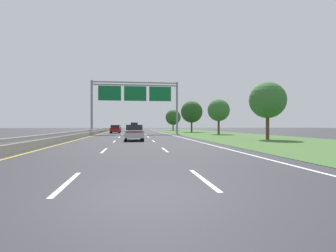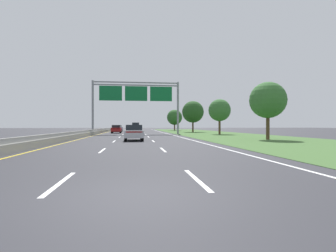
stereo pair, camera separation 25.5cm
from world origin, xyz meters
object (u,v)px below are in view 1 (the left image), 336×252
(car_blue_centre_lane_sedan, at_px, (133,129))
(roadside_tree_far, at_px, (192,112))
(car_silver_centre_lane_sedan, at_px, (134,132))
(car_red_left_lane_sedan, at_px, (115,129))
(overhead_sign_gantry, at_px, (135,96))
(pickup_truck_grey, at_px, (134,127))
(roadside_tree_mid, at_px, (219,110))
(car_black_centre_lane_sedan, at_px, (134,128))
(car_navy_left_lane_sedan, at_px, (117,128))
(roadside_tree_near, at_px, (268,100))
(roadside_tree_distant, at_px, (173,117))

(car_blue_centre_lane_sedan, distance_m, roadside_tree_far, 15.79)
(car_silver_centre_lane_sedan, height_order, roadside_tree_far, roadside_tree_far)
(car_silver_centre_lane_sedan, height_order, car_red_left_lane_sedan, same)
(overhead_sign_gantry, relative_size, car_blue_centre_lane_sedan, 3.41)
(overhead_sign_gantry, bearing_deg, pickup_truck_grey, 90.16)
(car_red_left_lane_sedan, bearing_deg, roadside_tree_mid, -117.42)
(car_red_left_lane_sedan, bearing_deg, overhead_sign_gantry, -147.22)
(pickup_truck_grey, height_order, car_blue_centre_lane_sedan, pickup_truck_grey)
(pickup_truck_grey, distance_m, car_black_centre_lane_sedan, 7.43)
(car_navy_left_lane_sedan, xyz_separation_m, roadside_tree_mid, (17.99, -19.28, 3.22))
(car_silver_centre_lane_sedan, relative_size, roadside_tree_mid, 0.75)
(car_black_centre_lane_sedan, distance_m, car_navy_left_lane_sedan, 4.81)
(overhead_sign_gantry, distance_m, car_blue_centre_lane_sedan, 6.17)
(roadside_tree_far, bearing_deg, pickup_truck_grey, 141.32)
(roadside_tree_mid, distance_m, roadside_tree_far, 14.02)
(car_blue_centre_lane_sedan, distance_m, car_navy_left_lane_sedan, 14.28)
(overhead_sign_gantry, height_order, car_navy_left_lane_sedan, overhead_sign_gantry)
(roadside_tree_far, bearing_deg, roadside_tree_mid, -83.99)
(car_red_left_lane_sedan, relative_size, roadside_tree_near, 0.72)
(overhead_sign_gantry, height_order, roadside_tree_distant, overhead_sign_gantry)
(car_blue_centre_lane_sedan, height_order, car_red_left_lane_sedan, same)
(car_red_left_lane_sedan, bearing_deg, car_black_centre_lane_sedan, -26.16)
(car_black_centre_lane_sedan, bearing_deg, roadside_tree_mid, -137.93)
(car_red_left_lane_sedan, bearing_deg, car_blue_centre_lane_sedan, -137.24)
(car_silver_centre_lane_sedan, bearing_deg, roadside_tree_mid, -42.29)
(car_blue_centre_lane_sedan, bearing_deg, pickup_truck_grey, -0.47)
(pickup_truck_grey, bearing_deg, car_red_left_lane_sedan, 165.29)
(car_blue_centre_lane_sedan, relative_size, car_red_left_lane_sedan, 1.00)
(roadside_tree_mid, relative_size, roadside_tree_far, 0.86)
(pickup_truck_grey, bearing_deg, roadside_tree_distant, -55.25)
(car_blue_centre_lane_sedan, height_order, roadside_tree_near, roadside_tree_near)
(roadside_tree_near, height_order, roadside_tree_mid, roadside_tree_near)
(roadside_tree_near, bearing_deg, roadside_tree_distant, 93.19)
(car_black_centre_lane_sedan, xyz_separation_m, car_silver_centre_lane_sedan, (-0.12, -32.60, 0.00))
(car_blue_centre_lane_sedan, distance_m, roadside_tree_near, 26.32)
(overhead_sign_gantry, bearing_deg, roadside_tree_mid, -13.20)
(pickup_truck_grey, height_order, roadside_tree_distant, roadside_tree_distant)
(car_red_left_lane_sedan, bearing_deg, roadside_tree_distant, -33.34)
(overhead_sign_gantry, bearing_deg, car_navy_left_lane_sedan, 104.39)
(car_black_centre_lane_sedan, distance_m, roadside_tree_far, 13.36)
(roadside_tree_mid, bearing_deg, car_black_centre_lane_sedan, 130.46)
(car_silver_centre_lane_sedan, relative_size, roadside_tree_distant, 0.74)
(car_blue_centre_lane_sedan, height_order, car_navy_left_lane_sedan, same)
(roadside_tree_distant, bearing_deg, car_red_left_lane_sedan, -123.19)
(car_black_centre_lane_sedan, height_order, roadside_tree_distant, roadside_tree_distant)
(overhead_sign_gantry, xyz_separation_m, car_black_centre_lane_sedan, (-0.19, 13.24, -5.73))
(overhead_sign_gantry, distance_m, roadside_tree_mid, 14.48)
(car_red_left_lane_sedan, height_order, roadside_tree_near, roadside_tree_near)
(pickup_truck_grey, relative_size, car_red_left_lane_sedan, 1.23)
(overhead_sign_gantry, xyz_separation_m, car_silver_centre_lane_sedan, (-0.31, -19.36, -5.73))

